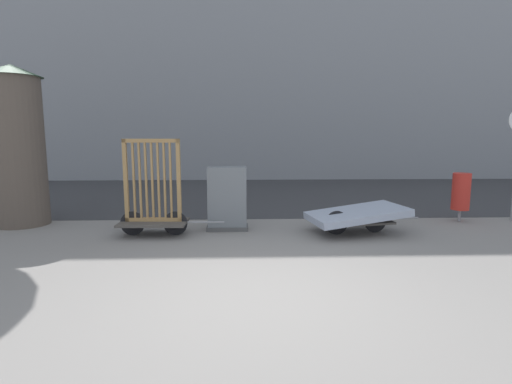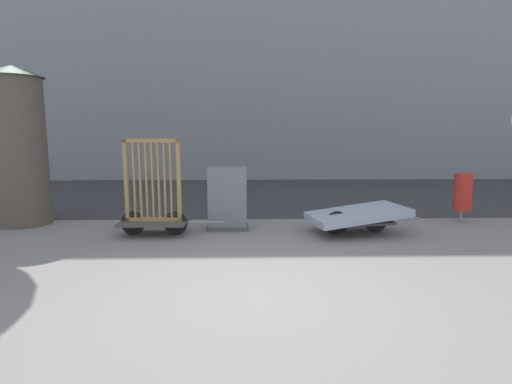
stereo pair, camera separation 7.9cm
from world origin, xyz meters
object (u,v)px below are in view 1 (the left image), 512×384
object	(u,v)px
bike_cart_with_bedframe	(154,204)
trash_bin	(461,192)
bike_cart_with_mattress	(357,215)
utility_cabinet	(227,201)
advertising_column	(17,145)

from	to	relation	value
bike_cart_with_bedframe	trash_bin	bearing A→B (deg)	10.55
bike_cart_with_bedframe	trash_bin	world-z (taller)	bike_cart_with_bedframe
bike_cart_with_mattress	utility_cabinet	world-z (taller)	utility_cabinet
bike_cart_with_bedframe	utility_cabinet	size ratio (longest dim) A/B	1.56
bike_cart_with_mattress	advertising_column	size ratio (longest dim) A/B	0.69
trash_bin	utility_cabinet	bearing A→B (deg)	-173.24
utility_cabinet	advertising_column	distance (m)	4.47
bike_cart_with_mattress	advertising_column	xyz separation A→B (m)	(-6.76, 0.99, 1.30)
bike_cart_with_bedframe	bike_cart_with_mattress	xyz separation A→B (m)	(3.82, 0.00, -0.25)
trash_bin	advertising_column	size ratio (longest dim) A/B	0.32
bike_cart_with_bedframe	advertising_column	xyz separation A→B (m)	(-2.94, 0.99, 1.06)
trash_bin	advertising_column	xyz separation A→B (m)	(-9.31, -0.00, 1.01)
trash_bin	bike_cart_with_bedframe	bearing A→B (deg)	-171.15
advertising_column	bike_cart_with_mattress	bearing A→B (deg)	-8.33
bike_cart_with_mattress	trash_bin	size ratio (longest dim) A/B	2.15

